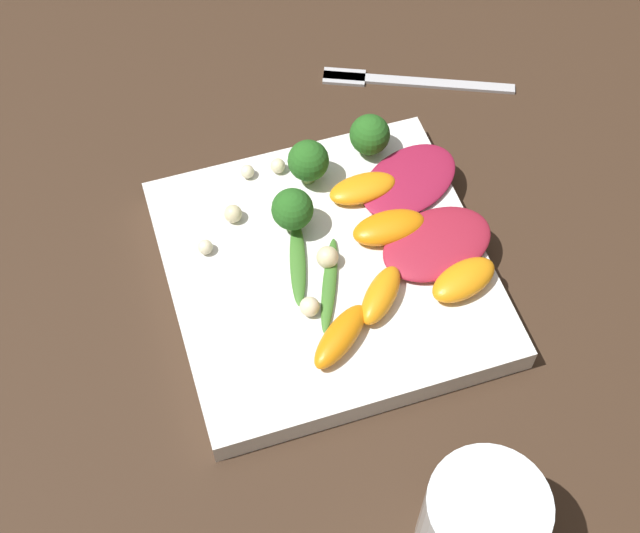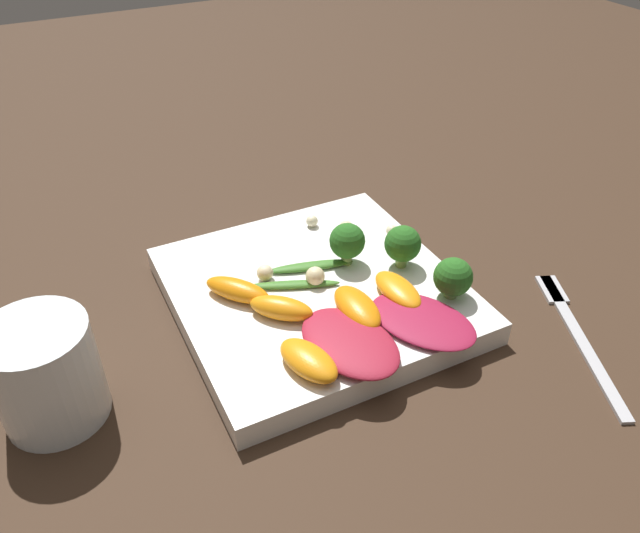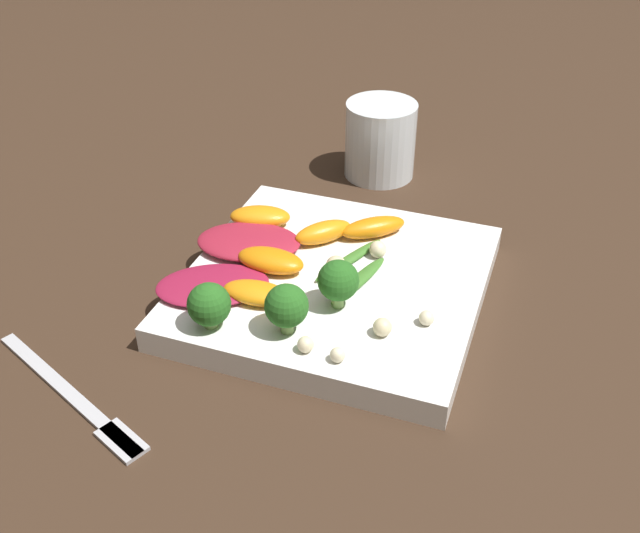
{
  "view_description": "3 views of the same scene",
  "coord_description": "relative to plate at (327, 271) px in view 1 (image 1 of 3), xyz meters",
  "views": [
    {
      "loc": [
        0.13,
        0.39,
        0.65
      ],
      "look_at": [
        0.01,
        0.01,
        0.04
      ],
      "focal_mm": 50.0,
      "sensor_mm": 36.0,
      "label": 1
    },
    {
      "loc": [
        -0.43,
        0.21,
        0.4
      ],
      "look_at": [
        -0.0,
        -0.0,
        0.05
      ],
      "focal_mm": 35.0,
      "sensor_mm": 36.0,
      "label": 2
    },
    {
      "loc": [
        0.18,
        -0.53,
        0.42
      ],
      "look_at": [
        -0.01,
        -0.01,
        0.04
      ],
      "focal_mm": 42.0,
      "sensor_mm": 36.0,
      "label": 3
    }
  ],
  "objects": [
    {
      "name": "radicchio_leaf_0",
      "position": [
        -0.1,
        -0.06,
        0.02
      ],
      "size": [
        0.12,
        0.1,
        0.01
      ],
      "color": "maroon",
      "rests_on": "plate"
    },
    {
      "name": "broccoli_floret_2",
      "position": [
        -0.01,
        -0.09,
        0.04
      ],
      "size": [
        0.04,
        0.04,
        0.04
      ],
      "color": "#7A9E51",
      "rests_on": "plate"
    },
    {
      "name": "macadamia_nut_2",
      "position": [
        0.09,
        -0.04,
        0.02
      ],
      "size": [
        0.01,
        0.01,
        0.01
      ],
      "color": "beige",
      "rests_on": "plate"
    },
    {
      "name": "orange_segment_1",
      "position": [
        -0.1,
        0.06,
        0.02
      ],
      "size": [
        0.07,
        0.05,
        0.02
      ],
      "color": "orange",
      "rests_on": "plate"
    },
    {
      "name": "ground_plane",
      "position": [
        0.0,
        0.0,
        -0.01
      ],
      "size": [
        2.4,
        2.4,
        0.0
      ],
      "primitive_type": "plane",
      "color": "#382619"
    },
    {
      "name": "drinking_glass",
      "position": [
        -0.03,
        0.25,
        0.03
      ],
      "size": [
        0.08,
        0.08,
        0.09
      ],
      "color": "white",
      "rests_on": "ground_plane"
    },
    {
      "name": "fork",
      "position": [
        -0.14,
        -0.2,
        -0.01
      ],
      "size": [
        0.18,
        0.09,
        0.01
      ],
      "color": "#B2B2B7",
      "rests_on": "ground_plane"
    },
    {
      "name": "macadamia_nut_5",
      "position": [
        0.0,
        -0.0,
        0.02
      ],
      "size": [
        0.02,
        0.02,
        0.02
      ],
      "color": "beige",
      "rests_on": "plate"
    },
    {
      "name": "macadamia_nut_1",
      "position": [
        0.01,
        -0.11,
        0.02
      ],
      "size": [
        0.01,
        0.01,
        0.01
      ],
      "color": "beige",
      "rests_on": "plate"
    },
    {
      "name": "orange_segment_4",
      "position": [
        0.01,
        0.07,
        0.02
      ],
      "size": [
        0.07,
        0.06,
        0.02
      ],
      "color": "orange",
      "rests_on": "plate"
    },
    {
      "name": "radicchio_leaf_1",
      "position": [
        -0.09,
        0.01,
        0.02
      ],
      "size": [
        0.11,
        0.09,
        0.01
      ],
      "color": "maroon",
      "rests_on": "plate"
    },
    {
      "name": "macadamia_nut_3",
      "position": [
        0.03,
        0.04,
        0.02
      ],
      "size": [
        0.02,
        0.02,
        0.02
      ],
      "color": "beige",
      "rests_on": "plate"
    },
    {
      "name": "plate",
      "position": [
        0.0,
        0.0,
        0.0
      ],
      "size": [
        0.26,
        0.26,
        0.02
      ],
      "color": "white",
      "rests_on": "ground_plane"
    },
    {
      "name": "broccoli_floret_0",
      "position": [
        0.02,
        -0.04,
        0.04
      ],
      "size": [
        0.04,
        0.04,
        0.04
      ],
      "color": "#84AD5B",
      "rests_on": "plate"
    },
    {
      "name": "orange_segment_3",
      "position": [
        -0.06,
        -0.01,
        0.02
      ],
      "size": [
        0.06,
        0.03,
        0.02
      ],
      "color": "orange",
      "rests_on": "plate"
    },
    {
      "name": "macadamia_nut_0",
      "position": [
        0.04,
        -0.11,
        0.02
      ],
      "size": [
        0.01,
        0.01,
        0.01
      ],
      "color": "beige",
      "rests_on": "plate"
    },
    {
      "name": "broccoli_floret_1",
      "position": [
        -0.07,
        -0.11,
        0.03
      ],
      "size": [
        0.04,
        0.04,
        0.04
      ],
      "color": "#7A9E51",
      "rests_on": "plate"
    },
    {
      "name": "arugula_sprig_0",
      "position": [
        0.01,
        0.02,
        0.02
      ],
      "size": [
        0.05,
        0.09,
        0.01
      ],
      "color": "#3D7528",
      "rests_on": "plate"
    },
    {
      "name": "orange_segment_2",
      "position": [
        -0.03,
        0.05,
        0.02
      ],
      "size": [
        0.06,
        0.06,
        0.02
      ],
      "color": "orange",
      "rests_on": "plate"
    },
    {
      "name": "macadamia_nut_4",
      "position": [
        0.06,
        -0.07,
        0.02
      ],
      "size": [
        0.02,
        0.02,
        0.02
      ],
      "color": "beige",
      "rests_on": "plate"
    },
    {
      "name": "orange_segment_0",
      "position": [
        -0.05,
        -0.06,
        0.02
      ],
      "size": [
        0.06,
        0.03,
        0.02
      ],
      "color": "orange",
      "rests_on": "plate"
    },
    {
      "name": "arugula_sprig_1",
      "position": [
        0.02,
        -0.01,
        0.02
      ],
      "size": [
        0.04,
        0.09,
        0.01
      ],
      "color": "#3D7528",
      "rests_on": "plate"
    }
  ]
}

